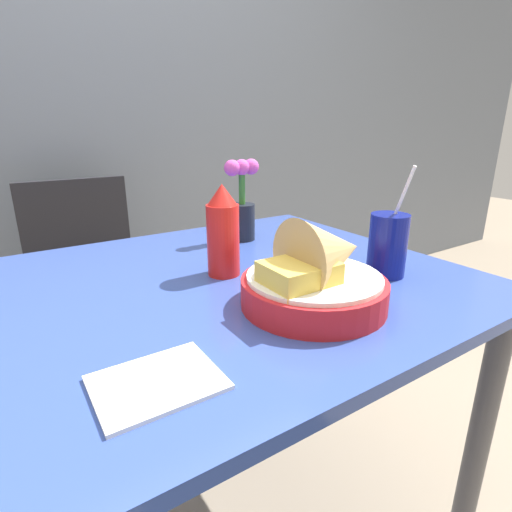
# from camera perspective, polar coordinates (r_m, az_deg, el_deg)

# --- Properties ---
(wall_window) EXTENTS (7.00, 0.06, 2.60)m
(wall_window) POSITION_cam_1_polar(r_m,az_deg,el_deg) (2.00, -23.77, 23.68)
(wall_window) COLOR slate
(wall_window) RESTS_ON ground_plane
(dining_table) EXTENTS (0.99, 0.86, 0.75)m
(dining_table) POSITION_cam_1_polar(r_m,az_deg,el_deg) (0.91, -3.72, -9.48)
(dining_table) COLOR #334C9E
(dining_table) RESTS_ON ground_plane
(chair_far_window) EXTENTS (0.40, 0.40, 0.87)m
(chair_far_window) POSITION_cam_1_polar(r_m,az_deg,el_deg) (1.69, -22.97, -2.06)
(chair_far_window) COLOR black
(chair_far_window) RESTS_ON ground_plane
(food_basket) EXTENTS (0.26, 0.26, 0.17)m
(food_basket) POSITION_cam_1_polar(r_m,az_deg,el_deg) (0.72, 8.94, -2.60)
(food_basket) COLOR red
(food_basket) RESTS_ON dining_table
(ketchup_bottle) EXTENTS (0.07, 0.07, 0.20)m
(ketchup_bottle) POSITION_cam_1_polar(r_m,az_deg,el_deg) (0.86, -4.61, 3.45)
(ketchup_bottle) COLOR red
(ketchup_bottle) RESTS_ON dining_table
(drink_cup) EXTENTS (0.08, 0.08, 0.24)m
(drink_cup) POSITION_cam_1_polar(r_m,az_deg,el_deg) (0.90, 18.25, 1.23)
(drink_cup) COLOR navy
(drink_cup) RESTS_ON dining_table
(flower_vase) EXTENTS (0.10, 0.07, 0.23)m
(flower_vase) POSITION_cam_1_polar(r_m,az_deg,el_deg) (1.12, -2.00, 7.40)
(flower_vase) COLOR black
(flower_vase) RESTS_ON dining_table
(napkin) EXTENTS (0.16, 0.12, 0.01)m
(napkin) POSITION_cam_1_polar(r_m,az_deg,el_deg) (0.55, -13.95, -17.12)
(napkin) COLOR white
(napkin) RESTS_ON dining_table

